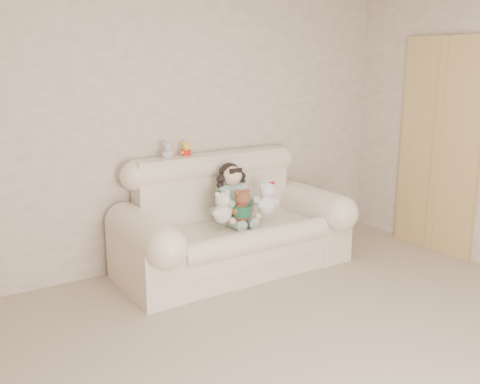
% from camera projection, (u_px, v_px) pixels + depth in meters
% --- Properties ---
extents(floor, '(5.00, 5.00, 0.00)m').
position_uv_depth(floor, '(380.00, 380.00, 3.26)').
color(floor, gray).
rests_on(floor, ground).
extents(wall_back, '(4.50, 0.00, 4.50)m').
position_uv_depth(wall_back, '(185.00, 124.00, 5.00)').
color(wall_back, beige).
rests_on(wall_back, ground).
extents(sofa, '(2.10, 0.95, 1.03)m').
position_uv_depth(sofa, '(234.00, 215.00, 4.88)').
color(sofa, beige).
rests_on(sofa, floor).
extents(door_panel, '(0.06, 0.90, 2.10)m').
position_uv_depth(door_panel, '(439.00, 146.00, 5.32)').
color(door_panel, tan).
rests_on(door_panel, floor).
extents(seated_child, '(0.39, 0.45, 0.56)m').
position_uv_depth(seated_child, '(232.00, 193.00, 4.92)').
color(seated_child, '#31745A').
rests_on(seated_child, sofa).
extents(brown_teddy, '(0.26, 0.22, 0.34)m').
position_uv_depth(brown_teddy, '(242.00, 202.00, 4.72)').
color(brown_teddy, brown).
rests_on(brown_teddy, sofa).
extents(white_cat, '(0.25, 0.20, 0.37)m').
position_uv_depth(white_cat, '(266.00, 195.00, 4.91)').
color(white_cat, white).
rests_on(white_cat, sofa).
extents(cream_teddy, '(0.22, 0.17, 0.33)m').
position_uv_depth(cream_teddy, '(222.00, 204.00, 4.67)').
color(cream_teddy, silver).
rests_on(cream_teddy, sofa).
extents(yellow_mini_bear, '(0.13, 0.11, 0.17)m').
position_uv_depth(yellow_mini_bear, '(186.00, 148.00, 4.91)').
color(yellow_mini_bear, yellow).
rests_on(yellow_mini_bear, sofa).
extents(grey_mini_plush, '(0.14, 0.12, 0.19)m').
position_uv_depth(grey_mini_plush, '(167.00, 149.00, 4.80)').
color(grey_mini_plush, silver).
rests_on(grey_mini_plush, sofa).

